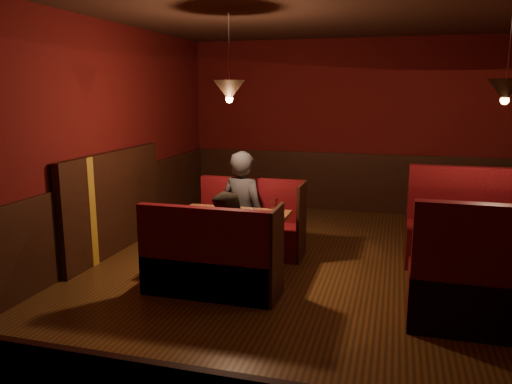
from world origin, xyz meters
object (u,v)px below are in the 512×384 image
(main_bench_near, at_px, (211,267))
(second_table, at_px, (491,237))
(main_bench_far, at_px, (251,230))
(diner_b, at_px, (230,226))
(second_bench_near, at_px, (511,294))
(diner_a, at_px, (243,189))
(second_bench_far, at_px, (479,236))
(main_table, at_px, (232,227))

(main_bench_near, height_order, second_table, main_bench_near)
(main_bench_far, height_order, diner_b, diner_b)
(main_bench_far, height_order, second_bench_near, second_bench_near)
(diner_a, height_order, diner_b, diner_a)
(second_bench_far, height_order, diner_b, diner_b)
(main_bench_far, height_order, second_bench_far, second_bench_far)
(second_bench_far, xyz_separation_m, diner_b, (-2.59, -1.50, 0.33))
(second_bench_near, bearing_deg, second_bench_far, 90.00)
(main_table, xyz_separation_m, main_bench_far, (0.01, 0.72, -0.22))
(second_table, distance_m, second_bench_far, 0.92)
(main_table, xyz_separation_m, second_bench_far, (2.75, 0.94, -0.15))
(main_bench_far, distance_m, second_bench_near, 3.14)
(main_table, height_order, second_bench_far, second_bench_far)
(diner_a, bearing_deg, main_bench_far, -127.97)
(second_bench_far, bearing_deg, diner_b, -149.97)
(main_bench_near, relative_size, second_bench_near, 0.85)
(second_bench_far, relative_size, diner_a, 0.98)
(main_bench_far, xyz_separation_m, second_table, (2.70, -0.66, 0.32))
(main_bench_far, distance_m, main_bench_near, 1.44)
(second_bench_far, height_order, second_bench_near, same)
(diner_a, bearing_deg, second_table, -174.45)
(main_bench_far, relative_size, second_bench_far, 0.85)
(second_table, bearing_deg, diner_a, 167.88)
(main_bench_near, distance_m, second_table, 2.83)
(second_table, height_order, second_bench_near, second_bench_near)
(main_table, distance_m, main_bench_near, 0.75)
(main_table, xyz_separation_m, second_table, (2.72, 0.06, 0.10))
(main_bench_far, relative_size, main_bench_near, 1.00)
(main_bench_far, bearing_deg, diner_a, -145.64)
(second_bench_far, bearing_deg, second_table, -92.20)
(second_table, bearing_deg, main_table, -178.73)
(main_table, bearing_deg, second_table, 1.27)
(main_table, bearing_deg, diner_a, 96.21)
(main_bench_far, relative_size, diner_b, 1.00)
(main_bench_far, bearing_deg, diner_b, -83.33)
(second_bench_near, height_order, diner_a, diner_a)
(main_bench_far, bearing_deg, second_bench_far, 4.70)
(main_bench_far, bearing_deg, main_table, -91.13)
(main_bench_far, height_order, main_bench_near, same)
(main_bench_far, bearing_deg, second_bench_near, -29.37)
(main_table, distance_m, diner_b, 0.60)
(main_bench_near, height_order, second_bench_near, second_bench_near)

